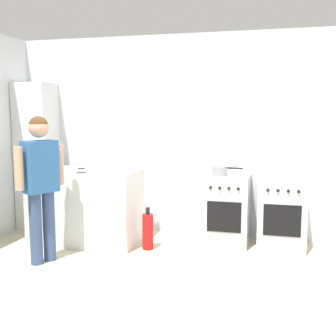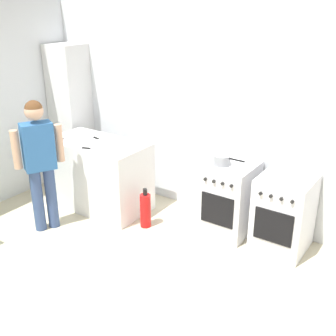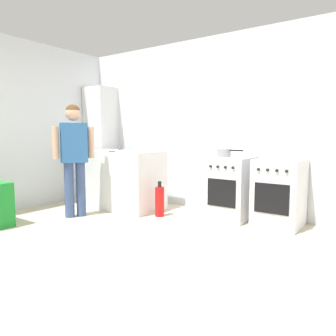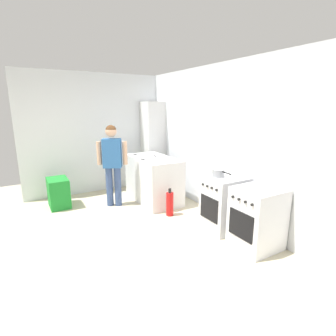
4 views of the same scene
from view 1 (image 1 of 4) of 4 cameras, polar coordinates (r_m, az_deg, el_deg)
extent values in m
plane|color=beige|center=(3.95, -0.14, -16.41)|extent=(8.00, 8.00, 0.00)
cube|color=silver|center=(5.53, 4.98, 4.37)|extent=(6.00, 0.10, 2.60)
cube|color=silver|center=(5.34, -11.02, -5.08)|extent=(1.30, 0.70, 0.90)
cube|color=silver|center=(5.24, 7.99, -5.53)|extent=(0.53, 0.60, 0.85)
cube|color=black|center=(4.95, 7.58, -6.60)|extent=(0.40, 0.01, 0.36)
cylinder|color=black|center=(5.06, 6.59, -1.12)|extent=(0.17, 0.17, 0.01)
cylinder|color=black|center=(5.03, 9.27, -1.21)|extent=(0.17, 0.17, 0.01)
cylinder|color=black|center=(5.29, 6.95, -0.74)|extent=(0.17, 0.17, 0.01)
cylinder|color=black|center=(5.27, 9.51, -0.83)|extent=(0.17, 0.17, 0.01)
cylinder|color=black|center=(4.89, 5.79, -2.66)|extent=(0.04, 0.02, 0.04)
cylinder|color=black|center=(4.87, 7.02, -2.71)|extent=(0.04, 0.02, 0.04)
cylinder|color=black|center=(4.86, 8.25, -2.76)|extent=(0.04, 0.02, 0.04)
cylinder|color=black|center=(4.85, 9.49, -2.81)|extent=(0.04, 0.02, 0.04)
cube|color=silver|center=(5.21, 15.16, -5.80)|extent=(0.55, 0.60, 0.85)
cube|color=black|center=(4.92, 15.19, -6.89)|extent=(0.41, 0.01, 0.36)
cylinder|color=black|center=(5.01, 13.93, -1.37)|extent=(0.18, 0.18, 0.01)
cylinder|color=black|center=(5.01, 16.75, -1.46)|extent=(0.18, 0.18, 0.01)
cylinder|color=black|center=(5.25, 13.96, -0.98)|extent=(0.18, 0.18, 0.01)
cylinder|color=black|center=(5.25, 16.66, -1.06)|extent=(0.18, 0.18, 0.01)
cylinder|color=black|center=(4.84, 13.38, -2.95)|extent=(0.04, 0.02, 0.04)
cylinder|color=black|center=(4.84, 14.68, -2.99)|extent=(0.04, 0.02, 0.04)
cylinder|color=black|center=(4.84, 15.98, -3.03)|extent=(0.04, 0.02, 0.04)
cylinder|color=black|center=(4.84, 17.28, -3.07)|extent=(0.04, 0.02, 0.04)
cylinder|color=gray|center=(5.08, 7.04, -0.40)|extent=(0.19, 0.19, 0.11)
cylinder|color=black|center=(5.06, 9.11, -0.03)|extent=(0.18, 0.02, 0.02)
cube|color=silver|center=(4.98, -10.46, -0.67)|extent=(0.10, 0.05, 0.01)
cube|color=black|center=(4.99, -11.66, -0.64)|extent=(0.11, 0.06, 0.01)
cube|color=silver|center=(5.26, -14.69, -0.35)|extent=(0.24, 0.09, 0.01)
cube|color=black|center=(5.31, -16.50, -0.31)|extent=(0.11, 0.05, 0.01)
cube|color=silver|center=(5.28, -10.36, -0.20)|extent=(0.20, 0.09, 0.01)
cube|color=black|center=(5.38, -11.63, -0.05)|extent=(0.11, 0.05, 0.01)
cylinder|color=#384C7A|center=(4.70, -17.47, -7.86)|extent=(0.13, 0.13, 0.77)
cylinder|color=#384C7A|center=(4.78, -15.81, -7.54)|extent=(0.13, 0.13, 0.77)
cube|color=#2D609E|center=(4.61, -16.94, 0.20)|extent=(0.33, 0.39, 0.54)
cylinder|color=tan|center=(4.49, -19.55, -0.07)|extent=(0.09, 0.09, 0.44)
cylinder|color=tan|center=(4.74, -14.47, 0.50)|extent=(0.09, 0.09, 0.44)
sphere|color=tan|center=(4.58, -17.14, 5.25)|extent=(0.21, 0.21, 0.21)
sphere|color=brown|center=(4.58, -17.15, 5.50)|extent=(0.20, 0.20, 0.20)
cylinder|color=red|center=(5.01, -2.75, -8.61)|extent=(0.13, 0.13, 0.42)
cylinder|color=black|center=(4.94, -2.77, -5.83)|extent=(0.05, 0.05, 0.08)
cube|color=silver|center=(6.12, -17.27, 1.55)|extent=(0.48, 0.44, 2.00)
camera|label=2|loc=(1.95, 70.85, 33.31)|focal=45.00mm
camera|label=3|loc=(1.67, 66.30, -12.31)|focal=35.00mm
camera|label=4|loc=(3.34, 59.64, 9.19)|focal=28.00mm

